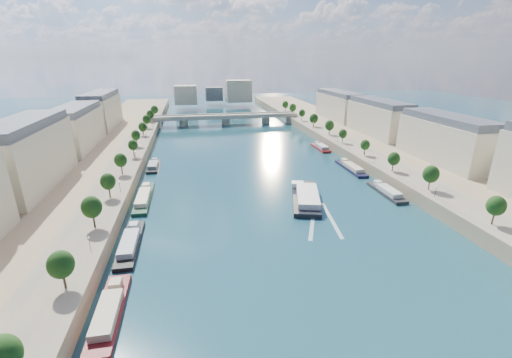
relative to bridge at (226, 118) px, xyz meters
name	(u,v)px	position (x,y,z in m)	size (l,w,h in m)	color
ground	(253,171)	(0.00, -116.60, -5.08)	(700.00, 700.00, 0.00)	#0D2F39
quay_left	(86,175)	(-72.00, -116.60, -2.58)	(44.00, 520.00, 5.00)	#9E8460
quay_right	(394,157)	(72.00, -116.60, -2.58)	(44.00, 520.00, 5.00)	#9E8460
pave_left	(122,167)	(-57.00, -116.60, -0.03)	(14.00, 520.00, 0.10)	gray
pave_right	(367,154)	(57.00, -116.60, -0.03)	(14.00, 520.00, 0.10)	gray
trees_left	(126,154)	(-55.00, -114.60, 5.39)	(4.80, 268.80, 8.26)	#382B1E
trees_right	(355,139)	(55.00, -106.60, 5.39)	(4.80, 268.80, 8.26)	#382B1E
lamps_left	(129,168)	(-52.50, -126.60, 2.70)	(0.36, 200.36, 4.28)	black
lamps_right	(354,146)	(52.50, -111.60, 2.70)	(0.36, 200.36, 4.28)	black
buildings_left	(56,138)	(-85.00, -104.60, 11.37)	(16.00, 226.00, 23.20)	beige
buildings_right	(408,124)	(85.00, -104.60, 11.37)	(16.00, 226.00, 23.20)	beige
skyline	(218,93)	(3.19, 102.92, 9.57)	(79.00, 42.00, 22.00)	beige
bridge	(226,118)	(0.00, 0.00, 0.00)	(112.00, 12.00, 8.15)	#C1B79E
tour_barge	(306,197)	(12.96, -154.51, -3.80)	(17.35, 33.22, 4.33)	black
wake	(322,220)	(12.96, -171.01, -5.06)	(14.46, 25.89, 0.04)	silver
moored_barges_left	(138,216)	(-45.50, -158.74, -4.24)	(5.00, 122.27, 3.60)	maroon
moored_barges_right	(380,187)	(45.50, -149.71, -4.24)	(5.00, 164.30, 3.60)	black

